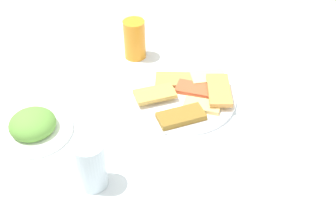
% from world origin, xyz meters
% --- Properties ---
extents(dining_table, '(1.06, 0.95, 0.75)m').
position_xyz_m(dining_table, '(0.00, 0.00, 0.67)').
color(dining_table, white).
rests_on(dining_table, ground_plane).
extents(pide_platter, '(0.29, 0.30, 0.04)m').
position_xyz_m(pide_platter, '(0.06, -0.11, 0.76)').
color(pide_platter, white).
rests_on(pide_platter, dining_table).
extents(salad_plate_greens, '(0.19, 0.19, 0.06)m').
position_xyz_m(salad_plate_greens, '(0.10, 0.30, 0.77)').
color(salad_plate_greens, white).
rests_on(salad_plate_greens, dining_table).
extents(soda_can, '(0.09, 0.09, 0.12)m').
position_xyz_m(soda_can, '(0.32, -0.06, 0.81)').
color(soda_can, orange).
rests_on(soda_can, dining_table).
extents(drinking_glass, '(0.07, 0.07, 0.12)m').
position_xyz_m(drinking_glass, '(-0.12, 0.21, 0.81)').
color(drinking_glass, silver).
rests_on(drinking_glass, dining_table).
extents(paper_napkin, '(0.14, 0.14, 0.00)m').
position_xyz_m(paper_napkin, '(-0.31, -0.11, 0.75)').
color(paper_napkin, white).
rests_on(paper_napkin, dining_table).
extents(fork, '(0.19, 0.05, 0.00)m').
position_xyz_m(fork, '(-0.31, -0.13, 0.76)').
color(fork, silver).
rests_on(fork, paper_napkin).
extents(spoon, '(0.17, 0.05, 0.00)m').
position_xyz_m(spoon, '(-0.31, -0.09, 0.76)').
color(spoon, silver).
rests_on(spoon, paper_napkin).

